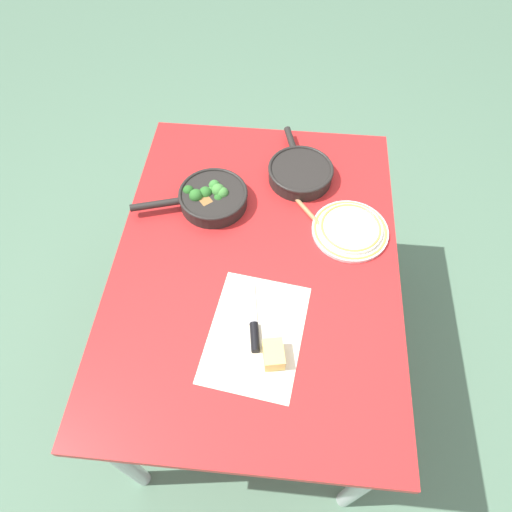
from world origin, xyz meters
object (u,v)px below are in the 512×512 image
Objects in this scene: wooden_spoon at (300,203)px; dinner_plate_stack at (350,229)px; skillet_broccoli at (212,197)px; cheese_block at (274,354)px; skillet_eggs at (300,172)px; grater_knife at (254,325)px.

dinner_plate_stack is (0.10, 0.16, 0.00)m from wooden_spoon.
cheese_block is (0.53, 0.24, -0.01)m from skillet_broccoli.
skillet_eggs is 1.16× the size of wooden_spoon.
cheese_block is (0.09, 0.06, 0.02)m from grater_knife.
wooden_spoon is 3.38× the size of cheese_block.
cheese_block reaches higher than grater_knife.
skillet_broccoli is at bearing 13.52° from grater_knife.
skillet_broccoli is 1.67× the size of grater_knife.
skillet_eggs is at bearing -170.13° from skillet_broccoli.
skillet_broccoli is 0.32m from skillet_eggs.
wooden_spoon is 0.55m from cheese_block.
grater_knife reaches higher than wooden_spoon.
cheese_block is at bearing -25.48° from dinner_plate_stack.
wooden_spoon is at bearing 167.79° from skillet_eggs.
dinner_plate_stack is (-0.36, 0.28, 0.00)m from grater_knife.
skillet_eggs is 0.67m from cheese_block.
cheese_block is (0.55, -0.05, 0.02)m from wooden_spoon.
dinner_plate_stack is at bearing -158.66° from wooden_spoon.
grater_knife is 0.46m from dinner_plate_stack.
wooden_spoon is (-0.02, 0.30, -0.02)m from skillet_broccoli.
skillet_eggs is (-0.14, 0.29, -0.00)m from skillet_broccoli.
skillet_broccoli is 1.54× the size of dinner_plate_stack.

